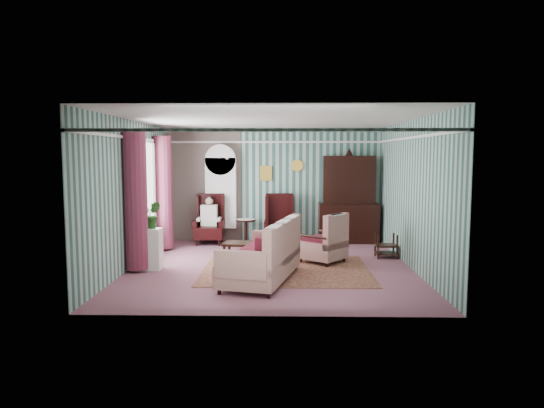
{
  "coord_description": "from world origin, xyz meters",
  "views": [
    {
      "loc": [
        0.23,
        -9.49,
        2.21
      ],
      "look_at": [
        0.01,
        0.6,
        1.19
      ],
      "focal_mm": 32.0,
      "sensor_mm": 36.0,
      "label": 1
    }
  ],
  "objects_px": {
    "nest_table": "(386,245)",
    "plant_stand": "(147,249)",
    "bookcase": "(221,198)",
    "sofa": "(261,255)",
    "wingback_right": "(279,219)",
    "dresser_hutch": "(349,196)",
    "round_side_table": "(246,231)",
    "wingback_left": "(209,219)",
    "floral_armchair": "(323,237)",
    "seated_woman": "(209,221)",
    "coffee_table": "(244,253)"
  },
  "relations": [
    {
      "from": "wingback_left",
      "to": "seated_woman",
      "type": "xyz_separation_m",
      "value": [
        0.0,
        0.0,
        -0.04
      ]
    },
    {
      "from": "nest_table",
      "to": "dresser_hutch",
      "type": "bearing_deg",
      "value": 107.39
    },
    {
      "from": "wingback_right",
      "to": "dresser_hutch",
      "type": "bearing_deg",
      "value": 8.77
    },
    {
      "from": "floral_armchair",
      "to": "coffee_table",
      "type": "bearing_deg",
      "value": 133.35
    },
    {
      "from": "sofa",
      "to": "round_side_table",
      "type": "bearing_deg",
      "value": 22.21
    },
    {
      "from": "seated_woman",
      "to": "sofa",
      "type": "distance_m",
      "value": 3.85
    },
    {
      "from": "round_side_table",
      "to": "bookcase",
      "type": "bearing_deg",
      "value": 159.73
    },
    {
      "from": "wingback_left",
      "to": "seated_woman",
      "type": "distance_m",
      "value": 0.04
    },
    {
      "from": "wingback_left",
      "to": "floral_armchair",
      "type": "height_order",
      "value": "wingback_left"
    },
    {
      "from": "seated_woman",
      "to": "floral_armchair",
      "type": "distance_m",
      "value": 3.36
    },
    {
      "from": "bookcase",
      "to": "round_side_table",
      "type": "relative_size",
      "value": 3.73
    },
    {
      "from": "plant_stand",
      "to": "dresser_hutch",
      "type": "bearing_deg",
      "value": 35.08
    },
    {
      "from": "nest_table",
      "to": "wingback_right",
      "type": "bearing_deg",
      "value": 146.25
    },
    {
      "from": "wingback_right",
      "to": "plant_stand",
      "type": "distance_m",
      "value": 3.76
    },
    {
      "from": "dresser_hutch",
      "to": "coffee_table",
      "type": "xyz_separation_m",
      "value": [
        -2.46,
        -2.44,
        -0.96
      ]
    },
    {
      "from": "seated_woman",
      "to": "sofa",
      "type": "xyz_separation_m",
      "value": [
        1.45,
        -3.57,
        -0.13
      ]
    },
    {
      "from": "bookcase",
      "to": "round_side_table",
      "type": "xyz_separation_m",
      "value": [
        0.65,
        -0.24,
        -0.82
      ]
    },
    {
      "from": "wingback_right",
      "to": "coffee_table",
      "type": "height_order",
      "value": "wingback_right"
    },
    {
      "from": "wingback_left",
      "to": "bookcase",
      "type": "bearing_deg",
      "value": 57.34
    },
    {
      "from": "seated_woman",
      "to": "floral_armchair",
      "type": "relative_size",
      "value": 1.1
    },
    {
      "from": "sofa",
      "to": "floral_armchair",
      "type": "distance_m",
      "value": 1.94
    },
    {
      "from": "round_side_table",
      "to": "seated_woman",
      "type": "bearing_deg",
      "value": -170.54
    },
    {
      "from": "bookcase",
      "to": "seated_woman",
      "type": "height_order",
      "value": "bookcase"
    },
    {
      "from": "wingback_left",
      "to": "seated_woman",
      "type": "bearing_deg",
      "value": 0.0
    },
    {
      "from": "seated_woman",
      "to": "round_side_table",
      "type": "relative_size",
      "value": 1.97
    },
    {
      "from": "bookcase",
      "to": "sofa",
      "type": "height_order",
      "value": "bookcase"
    },
    {
      "from": "bookcase",
      "to": "plant_stand",
      "type": "distance_m",
      "value": 3.39
    },
    {
      "from": "bookcase",
      "to": "sofa",
      "type": "xyz_separation_m",
      "value": [
        1.2,
        -3.96,
        -0.66
      ]
    },
    {
      "from": "seated_woman",
      "to": "coffee_table",
      "type": "height_order",
      "value": "seated_woman"
    },
    {
      "from": "sofa",
      "to": "wingback_right",
      "type": "bearing_deg",
      "value": 8.99
    },
    {
      "from": "wingback_left",
      "to": "plant_stand",
      "type": "xyz_separation_m",
      "value": [
        -0.8,
        -2.75,
        -0.22
      ]
    },
    {
      "from": "bookcase",
      "to": "wingback_right",
      "type": "xyz_separation_m",
      "value": [
        1.5,
        -0.39,
        -0.5
      ]
    },
    {
      "from": "round_side_table",
      "to": "plant_stand",
      "type": "xyz_separation_m",
      "value": [
        -1.7,
        -2.9,
        0.1
      ]
    },
    {
      "from": "wingback_left",
      "to": "wingback_right",
      "type": "height_order",
      "value": "same"
    },
    {
      "from": "wingback_left",
      "to": "round_side_table",
      "type": "bearing_deg",
      "value": 9.46
    },
    {
      "from": "seated_woman",
      "to": "wingback_left",
      "type": "bearing_deg",
      "value": 0.0
    },
    {
      "from": "wingback_right",
      "to": "coffee_table",
      "type": "distance_m",
      "value": 2.32
    },
    {
      "from": "plant_stand",
      "to": "sofa",
      "type": "xyz_separation_m",
      "value": [
        2.25,
        -0.82,
        0.06
      ]
    },
    {
      "from": "plant_stand",
      "to": "sofa",
      "type": "distance_m",
      "value": 2.39
    },
    {
      "from": "round_side_table",
      "to": "wingback_left",
      "type": "bearing_deg",
      "value": -170.54
    },
    {
      "from": "bookcase",
      "to": "seated_woman",
      "type": "distance_m",
      "value": 0.7
    },
    {
      "from": "nest_table",
      "to": "floral_armchair",
      "type": "xyz_separation_m",
      "value": [
        -1.41,
        -0.5,
        0.27
      ]
    },
    {
      "from": "nest_table",
      "to": "plant_stand",
      "type": "xyz_separation_m",
      "value": [
        -4.87,
        -1.2,
        0.13
      ]
    },
    {
      "from": "round_side_table",
      "to": "coffee_table",
      "type": "distance_m",
      "value": 2.32
    },
    {
      "from": "sofa",
      "to": "seated_woman",
      "type": "bearing_deg",
      "value": 35.91
    },
    {
      "from": "plant_stand",
      "to": "coffee_table",
      "type": "bearing_deg",
      "value": 17.62
    },
    {
      "from": "bookcase",
      "to": "sofa",
      "type": "bearing_deg",
      "value": -73.15
    },
    {
      "from": "bookcase",
      "to": "coffee_table",
      "type": "relative_size",
      "value": 2.71
    },
    {
      "from": "wingback_left",
      "to": "nest_table",
      "type": "xyz_separation_m",
      "value": [
        4.07,
        -1.55,
        -0.35
      ]
    },
    {
      "from": "wingback_right",
      "to": "sofa",
      "type": "height_order",
      "value": "wingback_right"
    }
  ]
}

